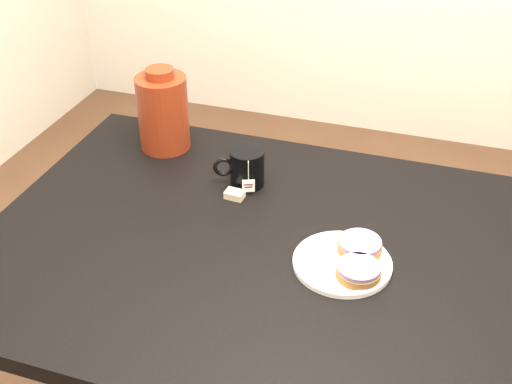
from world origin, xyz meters
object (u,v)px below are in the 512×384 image
Objects in this scene: bagel_back at (360,246)px; bagel_package at (163,112)px; table at (299,280)px; plate at (342,262)px; mug at (246,168)px; teabag_pouch at (235,194)px; bagel_front at (358,271)px.

bagel_package reaches higher than bagel_back.
table is 6.80× the size of plate.
mug is 0.08m from teabag_pouch.
bagel_package reaches higher than table.
table is 10.42× the size of mug.
bagel_package is at bearing 153.01° from bagel_back.
bagel_back is 0.66m from bagel_package.
mug reaches higher than table.
teabag_pouch is (-0.33, 0.20, -0.02)m from bagel_front.
bagel_front reaches higher than teabag_pouch.
bagel_package reaches higher than teabag_pouch.
mug reaches higher than teabag_pouch.
mug is at bearing 141.23° from plate.
table is 6.23× the size of bagel_package.
table is 31.11× the size of teabag_pouch.
plate is 0.06m from bagel_front.
bagel_front is 2.87× the size of teabag_pouch.
bagel_package is (-0.58, 0.30, 0.08)m from bagel_back.
plate reaches higher than table.
table is at bearing 167.79° from plate.
bagel_front is 0.71m from bagel_package.
teabag_pouch is at bearing 144.25° from table.
teabag_pouch is (-0.30, 0.17, 0.00)m from plate.
bagel_front is at bearing -42.79° from plate.
bagel_back is at bearing -20.58° from teabag_pouch.
mug reaches higher than bagel_back.
mug is 0.60× the size of bagel_package.
bagel_package is at bearing 135.44° from mug.
plate is at bearing -12.21° from table.
bagel_front reaches higher than table.
bagel_package is at bearing 148.46° from plate.
table is at bearing -35.75° from teabag_pouch.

